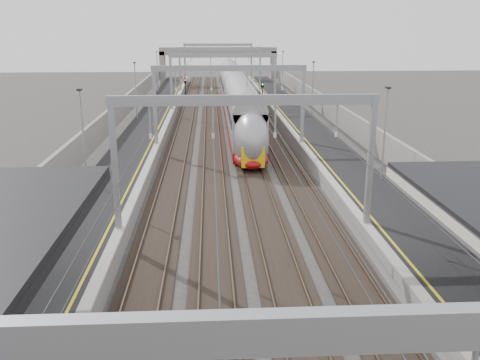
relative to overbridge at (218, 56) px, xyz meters
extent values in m
cube|color=black|center=(-8.00, -55.00, -4.81)|extent=(4.00, 120.00, 1.00)
cube|color=black|center=(8.00, -55.00, -4.81)|extent=(4.00, 120.00, 1.00)
cube|color=black|center=(-4.50, -55.00, -5.27)|extent=(2.40, 140.00, 0.08)
cube|color=brown|center=(-5.22, -55.00, -5.18)|extent=(0.07, 140.00, 0.14)
cube|color=brown|center=(-3.78, -55.00, -5.18)|extent=(0.07, 140.00, 0.14)
cube|color=black|center=(-1.50, -55.00, -5.27)|extent=(2.40, 140.00, 0.08)
cube|color=brown|center=(-2.22, -55.00, -5.18)|extent=(0.07, 140.00, 0.14)
cube|color=brown|center=(-0.78, -55.00, -5.18)|extent=(0.07, 140.00, 0.14)
cube|color=black|center=(1.50, -55.00, -5.27)|extent=(2.40, 140.00, 0.08)
cube|color=brown|center=(0.78, -55.00, -5.18)|extent=(0.07, 140.00, 0.14)
cube|color=brown|center=(2.22, -55.00, -5.18)|extent=(0.07, 140.00, 0.14)
cube|color=black|center=(4.50, -55.00, -5.27)|extent=(2.40, 140.00, 0.08)
cube|color=brown|center=(3.78, -55.00, -5.18)|extent=(0.07, 140.00, 0.14)
cube|color=brown|center=(5.22, -55.00, -5.18)|extent=(0.07, 140.00, 0.14)
cube|color=gray|center=(0.00, -98.00, 2.04)|extent=(13.00, 0.25, 0.50)
cube|color=gray|center=(-6.30, -78.00, -1.01)|extent=(0.28, 0.28, 6.60)
cube|color=gray|center=(6.30, -78.00, -1.01)|extent=(0.28, 0.28, 6.60)
cube|color=gray|center=(0.00, -78.00, 2.04)|extent=(13.00, 0.25, 0.50)
cube|color=gray|center=(-6.30, -58.00, -1.01)|extent=(0.28, 0.28, 6.60)
cube|color=gray|center=(6.30, -58.00, -1.01)|extent=(0.28, 0.28, 6.60)
cube|color=gray|center=(0.00, -58.00, 2.04)|extent=(13.00, 0.25, 0.50)
cube|color=gray|center=(-6.30, -38.00, -1.01)|extent=(0.28, 0.28, 6.60)
cube|color=gray|center=(6.30, -38.00, -1.01)|extent=(0.28, 0.28, 6.60)
cube|color=gray|center=(0.00, -38.00, 2.04)|extent=(13.00, 0.25, 0.50)
cube|color=gray|center=(-6.30, -18.00, -1.01)|extent=(0.28, 0.28, 6.60)
cube|color=gray|center=(6.30, -18.00, -1.01)|extent=(0.28, 0.28, 6.60)
cube|color=gray|center=(0.00, -18.00, 2.04)|extent=(13.00, 0.25, 0.50)
cube|color=gray|center=(-6.30, 0.00, -1.01)|extent=(0.28, 0.28, 6.60)
cube|color=gray|center=(6.30, 0.00, -1.01)|extent=(0.28, 0.28, 6.60)
cube|color=gray|center=(0.00, 0.00, 2.04)|extent=(13.00, 0.25, 0.50)
cylinder|color=#262628|center=(-4.50, -50.00, 0.19)|extent=(0.03, 140.00, 0.03)
cylinder|color=#262628|center=(-1.50, -50.00, 0.19)|extent=(0.03, 140.00, 0.03)
cylinder|color=#262628|center=(1.50, -50.00, 0.19)|extent=(0.03, 140.00, 0.03)
cylinder|color=#262628|center=(4.50, -50.00, 0.19)|extent=(0.03, 140.00, 0.03)
cube|color=gray|center=(0.00, 0.00, 0.89)|extent=(22.00, 2.20, 1.40)
cube|color=gray|center=(-10.50, 0.00, -2.21)|extent=(1.00, 2.20, 6.20)
cube|color=gray|center=(10.50, 0.00, -2.21)|extent=(1.00, 2.20, 6.20)
cube|color=gray|center=(-11.20, -55.00, -3.71)|extent=(0.30, 120.00, 3.20)
cube|color=gray|center=(11.20, -55.00, -3.71)|extent=(0.30, 120.00, 3.20)
cube|color=#A00E0F|center=(1.50, -50.53, -4.69)|extent=(2.80, 23.88, 0.83)
cube|color=gray|center=(1.50, -50.53, -2.72)|extent=(2.80, 23.88, 3.12)
cube|color=black|center=(1.50, -58.89, -5.02)|extent=(2.08, 2.49, 0.52)
cube|color=#A00E0F|center=(1.50, -26.24, -4.69)|extent=(2.80, 23.88, 0.83)
cube|color=gray|center=(1.50, -26.24, -2.72)|extent=(2.80, 23.88, 3.12)
cube|color=black|center=(1.50, -34.59, -5.02)|extent=(2.08, 2.49, 0.52)
ellipsoid|color=gray|center=(1.50, -62.68, -3.03)|extent=(2.80, 5.40, 4.36)
cube|color=yellow|center=(1.50, -64.92, -3.97)|extent=(1.77, 0.12, 1.56)
cube|color=black|center=(1.50, -64.45, -2.41)|extent=(1.66, 0.59, 0.97)
cylinder|color=black|center=(-5.20, -25.21, -3.81)|extent=(0.12, 0.12, 3.00)
cube|color=black|center=(-5.20, -25.21, -2.21)|extent=(0.32, 0.22, 0.75)
sphere|color=red|center=(-5.20, -25.34, -2.06)|extent=(0.16, 0.16, 0.16)
cylinder|color=black|center=(3.20, -27.23, -3.81)|extent=(0.12, 0.12, 3.00)
cube|color=black|center=(3.20, -27.23, -2.21)|extent=(0.32, 0.22, 0.75)
sphere|color=red|center=(3.20, -27.36, -2.06)|extent=(0.16, 0.16, 0.16)
cylinder|color=black|center=(5.40, -31.40, -3.81)|extent=(0.12, 0.12, 3.00)
cube|color=black|center=(5.40, -31.40, -2.21)|extent=(0.32, 0.22, 0.75)
sphere|color=#0CE526|center=(5.40, -31.53, -2.06)|extent=(0.16, 0.16, 0.16)
camera|label=1|loc=(-1.62, -103.38, 5.43)|focal=40.00mm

